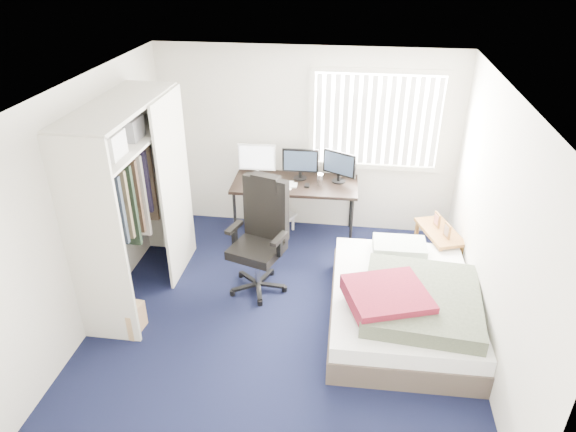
% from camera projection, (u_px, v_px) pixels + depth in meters
% --- Properties ---
extents(ground, '(4.20, 4.20, 0.00)m').
position_uv_depth(ground, '(284.00, 315.00, 5.64)').
color(ground, black).
rests_on(ground, ground).
extents(room_shell, '(4.20, 4.20, 4.20)m').
position_uv_depth(room_shell, '(283.00, 192.00, 4.92)').
color(room_shell, silver).
rests_on(room_shell, ground).
extents(window_assembly, '(1.72, 0.09, 1.32)m').
position_uv_depth(window_assembly, '(377.00, 121.00, 6.54)').
color(window_assembly, white).
rests_on(window_assembly, ground).
extents(closet, '(0.64, 1.84, 2.22)m').
position_uv_depth(closet, '(131.00, 185.00, 5.43)').
color(closet, beige).
rests_on(closet, ground).
extents(desk, '(1.66, 0.81, 1.27)m').
position_uv_depth(desk, '(296.00, 180.00, 6.78)').
color(desk, black).
rests_on(desk, ground).
extents(office_chair, '(0.80, 0.80, 1.36)m').
position_uv_depth(office_chair, '(261.00, 247.00, 5.90)').
color(office_chair, black).
rests_on(office_chair, ground).
extents(footstool, '(0.39, 0.36, 0.26)m').
position_uv_depth(footstool, '(283.00, 218.00, 7.19)').
color(footstool, white).
rests_on(footstool, ground).
extents(nightstand, '(0.58, 0.81, 0.68)m').
position_uv_depth(nightstand, '(439.00, 235.00, 6.31)').
color(nightstand, brown).
rests_on(nightstand, ground).
extents(bed, '(1.53, 2.02, 0.66)m').
position_uv_depth(bed, '(403.00, 303.00, 5.38)').
color(bed, '#443830').
rests_on(bed, ground).
extents(pine_box, '(0.43, 0.34, 0.30)m').
position_uv_depth(pine_box, '(122.00, 318.00, 5.37)').
color(pine_box, tan).
rests_on(pine_box, ground).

